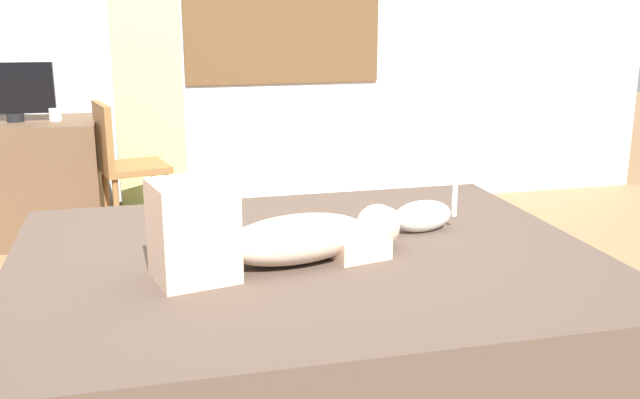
{
  "coord_description": "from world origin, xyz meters",
  "views": [
    {
      "loc": [
        -0.63,
        -2.57,
        1.42
      ],
      "look_at": [
        0.06,
        0.15,
        0.67
      ],
      "focal_mm": 41.16,
      "sensor_mm": 36.0,
      "label": 1
    }
  ],
  "objects_px": {
    "cat": "(418,216)",
    "chair_by_desk": "(122,161)",
    "cup": "(55,114)",
    "bed": "(307,319)",
    "person_lying": "(271,235)",
    "tv_monitor": "(12,91)",
    "desk": "(24,182)"
  },
  "relations": [
    {
      "from": "person_lying",
      "to": "tv_monitor",
      "type": "xyz_separation_m",
      "value": [
        -1.14,
        2.24,
        0.29
      ]
    },
    {
      "from": "tv_monitor",
      "to": "chair_by_desk",
      "type": "bearing_deg",
      "value": -17.16
    },
    {
      "from": "cat",
      "to": "chair_by_desk",
      "type": "distance_m",
      "value": 2.17
    },
    {
      "from": "tv_monitor",
      "to": "chair_by_desk",
      "type": "xyz_separation_m",
      "value": [
        0.6,
        -0.19,
        -0.41
      ]
    },
    {
      "from": "cup",
      "to": "chair_by_desk",
      "type": "distance_m",
      "value": 0.49
    },
    {
      "from": "cup",
      "to": "chair_by_desk",
      "type": "xyz_separation_m",
      "value": [
        0.37,
        -0.17,
        -0.27
      ]
    },
    {
      "from": "person_lying",
      "to": "chair_by_desk",
      "type": "height_order",
      "value": "same"
    },
    {
      "from": "cat",
      "to": "bed",
      "type": "bearing_deg",
      "value": -163.31
    },
    {
      "from": "cat",
      "to": "desk",
      "type": "distance_m",
      "value": 2.68
    },
    {
      "from": "bed",
      "to": "cup",
      "type": "relative_size",
      "value": 28.57
    },
    {
      "from": "cat",
      "to": "cup",
      "type": "bearing_deg",
      "value": 128.32
    },
    {
      "from": "chair_by_desk",
      "to": "desk",
      "type": "bearing_deg",
      "value": 162.56
    },
    {
      "from": "cup",
      "to": "chair_by_desk",
      "type": "height_order",
      "value": "chair_by_desk"
    },
    {
      "from": "cat",
      "to": "desk",
      "type": "xyz_separation_m",
      "value": [
        -1.78,
        1.99,
        -0.22
      ]
    },
    {
      "from": "cat",
      "to": "desk",
      "type": "relative_size",
      "value": 0.4
    },
    {
      "from": "desk",
      "to": "bed",
      "type": "bearing_deg",
      "value": -59.14
    },
    {
      "from": "person_lying",
      "to": "tv_monitor",
      "type": "relative_size",
      "value": 1.96
    },
    {
      "from": "cat",
      "to": "cup",
      "type": "distance_m",
      "value": 2.52
    },
    {
      "from": "desk",
      "to": "tv_monitor",
      "type": "relative_size",
      "value": 1.87
    },
    {
      "from": "bed",
      "to": "cat",
      "type": "bearing_deg",
      "value": 16.69
    },
    {
      "from": "bed",
      "to": "cat",
      "type": "xyz_separation_m",
      "value": [
        0.5,
        0.15,
        0.33
      ]
    },
    {
      "from": "desk",
      "to": "chair_by_desk",
      "type": "height_order",
      "value": "chair_by_desk"
    },
    {
      "from": "cup",
      "to": "desk",
      "type": "bearing_deg",
      "value": 174.65
    },
    {
      "from": "bed",
      "to": "chair_by_desk",
      "type": "xyz_separation_m",
      "value": [
        -0.69,
        1.96,
        0.25
      ]
    },
    {
      "from": "person_lying",
      "to": "cat",
      "type": "relative_size",
      "value": 2.64
    },
    {
      "from": "cat",
      "to": "tv_monitor",
      "type": "bearing_deg",
      "value": 131.91
    },
    {
      "from": "tv_monitor",
      "to": "cup",
      "type": "relative_size",
      "value": 6.16
    },
    {
      "from": "cat",
      "to": "desk",
      "type": "height_order",
      "value": "desk"
    },
    {
      "from": "tv_monitor",
      "to": "cup",
      "type": "xyz_separation_m",
      "value": [
        0.23,
        -0.02,
        -0.14
      ]
    },
    {
      "from": "cat",
      "to": "chair_by_desk",
      "type": "bearing_deg",
      "value": 123.31
    },
    {
      "from": "bed",
      "to": "desk",
      "type": "distance_m",
      "value": 2.5
    },
    {
      "from": "bed",
      "to": "person_lying",
      "type": "relative_size",
      "value": 2.37
    }
  ]
}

